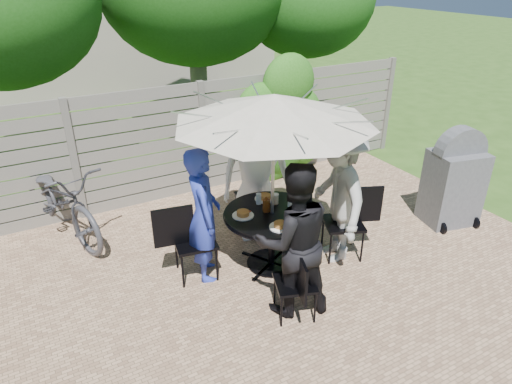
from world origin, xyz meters
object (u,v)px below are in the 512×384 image
plate_extra (294,221)px  glass_right (290,201)px  person_back (256,170)px  chair_back (254,209)px  syrup_jug (266,205)px  plate_left (243,214)px  person_left (203,215)px  person_front (293,241)px  chair_front (295,296)px  patio_table (272,229)px  coffee_cup (275,199)px  chair_left (195,255)px  glass_back (259,199)px  plate_right (301,207)px  bicycle (61,200)px  plate_front (280,226)px  person_right (337,195)px  glass_front (287,217)px  plate_back (265,197)px  bbq_grill (454,181)px  umbrella (274,109)px  chair_right (343,236)px

plate_extra → glass_right: 0.42m
person_back → chair_back: bearing=90.6°
person_back → plate_extra: person_back is taller
plate_extra → syrup_jug: 0.43m
glass_right → plate_left: bearing=173.8°
person_left → glass_right: size_ratio=11.97×
person_back → person_front: bearing=-90.0°
chair_front → plate_extra: 0.87m
patio_table → coffee_cup: coffee_cup is taller
chair_left → glass_back: bearing=11.0°
person_front → coffee_cup: bearing=-95.4°
plate_right → patio_table: bearing=164.2°
person_front → plate_right: size_ratio=6.76×
plate_left → bicycle: (-1.81, 1.94, -0.24)m
patio_table → plate_front: plate_front is taller
chair_left → plate_extra: bearing=-20.5°
chair_front → person_right: (1.06, 0.70, 0.64)m
patio_table → plate_right: 0.44m
patio_table → plate_extra: plate_extra is taller
patio_table → chair_left: (-0.93, 0.26, -0.24)m
glass_right → person_right: bearing=-26.2°
person_back → plate_left: 0.92m
glass_front → chair_front: bearing=-114.4°
chair_front → person_back: bearing=3.9°
patio_table → plate_back: bearing=74.2°
glass_front → coffee_cup: 0.48m
plate_right → bbq_grill: (2.50, -0.23, -0.12)m
umbrella → person_back: 1.37m
umbrella → plate_left: umbrella is taller
person_back → bbq_grill: (2.62, -1.13, -0.30)m
plate_front → coffee_cup: bearing=64.4°
chair_back → person_right: size_ratio=0.55×
bicycle → chair_left: bearing=-72.7°
patio_table → syrup_jug: (-0.04, 0.06, 0.31)m
chair_front → plate_extra: (0.36, 0.59, 0.53)m
person_front → plate_right: 0.91m
chair_front → umbrella: bearing=3.9°
coffee_cup → person_right: bearing=-32.6°
glass_front → syrup_jug: bearing=102.2°
syrup_jug → coffee_cup: (0.20, 0.12, -0.02)m
patio_table → plate_right: size_ratio=5.54×
plate_back → bbq_grill: size_ratio=0.18×
chair_front → plate_back: (0.36, 1.27, 0.53)m
glass_right → bbq_grill: 2.60m
plate_right → glass_right: size_ratio=1.86×
syrup_jug → glass_back: bearing=86.3°
patio_table → glass_front: glass_front is taller
chair_right → bicycle: size_ratio=0.47×
chair_left → person_left: person_left is taller
plate_right → glass_back: size_ratio=1.86×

